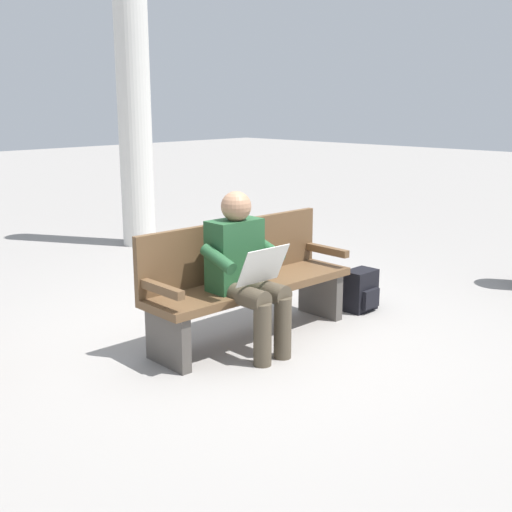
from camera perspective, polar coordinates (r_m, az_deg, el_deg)
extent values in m
plane|color=gray|center=(5.12, -0.35, -7.15)|extent=(40.00, 40.00, 0.00)
cube|color=brown|center=(4.99, -0.36, -2.63)|extent=(1.82, 0.56, 0.06)
cube|color=brown|center=(5.08, -2.01, 0.62)|extent=(1.80, 0.13, 0.45)
cube|color=brown|center=(5.55, 6.08, 0.54)|extent=(0.08, 0.48, 0.06)
cube|color=brown|center=(4.44, -8.43, -2.83)|extent=(0.08, 0.48, 0.06)
cube|color=#4C4742|center=(5.61, 5.65, -3.27)|extent=(0.10, 0.44, 0.39)
cube|color=#4C4742|center=(4.58, -7.75, -7.22)|extent=(0.10, 0.44, 0.39)
cube|color=#23512D|center=(4.74, -1.89, 0.11)|extent=(0.41, 0.24, 0.52)
sphere|color=#A87A5B|center=(4.66, -1.76, 4.37)|extent=(0.22, 0.22, 0.22)
cylinder|color=#4C4233|center=(4.72, 0.74, -3.02)|extent=(0.17, 0.43, 0.15)
cylinder|color=#4C4233|center=(4.59, -1.06, -3.51)|extent=(0.17, 0.43, 0.15)
cylinder|color=#4C4233|center=(4.67, 2.35, -6.33)|extent=(0.13, 0.13, 0.45)
cylinder|color=#4C4233|center=(4.54, 0.57, -6.92)|extent=(0.13, 0.13, 0.45)
cylinder|color=#23512D|center=(4.82, 1.04, 0.66)|extent=(0.10, 0.32, 0.18)
cylinder|color=#23512D|center=(4.51, -3.33, -0.27)|extent=(0.10, 0.32, 0.18)
cube|color=silver|center=(4.53, 0.63, -0.85)|extent=(0.41, 0.15, 0.27)
cube|color=black|center=(5.79, 9.13, -2.97)|extent=(0.29, 0.20, 0.36)
cube|color=black|center=(5.74, 10.05, -3.72)|extent=(0.20, 0.04, 0.16)
cylinder|color=silver|center=(8.34, -10.69, 13.87)|extent=(0.41, 0.41, 3.79)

